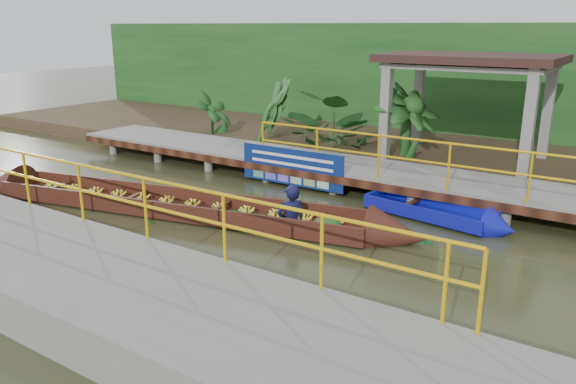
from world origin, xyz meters
The scene contains 10 objects.
ground centered at (0.00, 0.00, 0.00)m, with size 80.00×80.00×0.00m, color #32351A.
land_strip centered at (0.00, 7.50, 0.23)m, with size 30.00×8.00×0.45m, color #342A1A.
far_dock centered at (0.02, 3.43, 0.48)m, with size 16.00×2.06×1.66m.
near_dock centered at (1.00, -4.20, 0.30)m, with size 18.00×2.40×1.73m.
pavilion centered at (3.00, 6.30, 2.82)m, with size 4.40×3.00×3.00m.
foliage_backdrop centered at (0.00, 10.00, 2.00)m, with size 30.00×0.80×4.00m, color #143F16.
vendor_boat centered at (-0.90, -0.44, 0.21)m, with size 10.76×3.26×2.09m.
moored_blue_boat centered at (4.32, 2.10, 0.14)m, with size 3.28×1.29×0.76m.
blue_banner centered at (-0.08, 2.48, 0.56)m, with size 2.93×0.04×0.91m.
tropical_plants centered at (1.27, 5.30, 1.29)m, with size 14.34×1.34×1.67m.
Camera 1 is at (7.29, -8.78, 3.91)m, focal length 35.00 mm.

